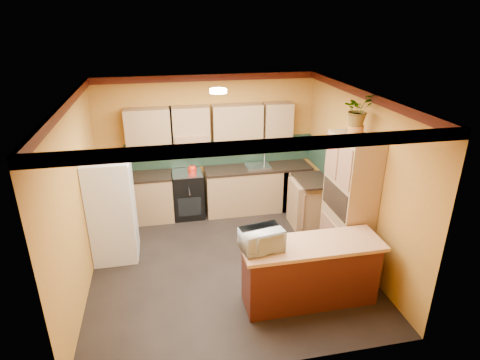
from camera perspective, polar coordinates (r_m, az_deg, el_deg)
name	(u,v)px	position (r m, az deg, el deg)	size (l,w,h in m)	color
room_shell	(224,134)	(5.98, -2.34, 6.62)	(4.24, 4.24, 2.72)	black
base_cabinets_back	(220,192)	(7.98, -2.92, -1.75)	(3.65, 0.60, 0.88)	tan
countertop_back	(219,171)	(7.80, -2.98, 1.33)	(3.65, 0.62, 0.04)	black
stove	(188,194)	(7.92, -7.39, -2.01)	(0.58, 0.58, 0.91)	black
kettle	(192,169)	(7.66, -6.82, 1.59)	(0.17, 0.17, 0.18)	red
sink	(258,166)	(7.93, 2.56, 1.97)	(0.48, 0.40, 0.03)	silver
base_cabinets_right	(312,203)	(7.66, 10.27, -3.22)	(0.60, 0.80, 0.88)	tan
countertop_right	(314,180)	(7.47, 10.51, -0.05)	(0.62, 0.80, 0.04)	black
fridge	(112,210)	(6.69, -17.77, -4.06)	(0.68, 0.66, 1.70)	silver
pantry	(349,203)	(6.37, 15.22, -3.16)	(0.48, 0.90, 2.10)	tan
fern_pot	(356,131)	(6.02, 16.11, 6.77)	(0.22, 0.22, 0.16)	#9F5D26
fern	(358,110)	(5.95, 16.43, 9.59)	(0.41, 0.35, 0.45)	tan
breakfast_bar	(310,274)	(5.71, 9.91, -13.05)	(1.80, 0.55, 0.88)	#501E12
bar_top	(312,245)	(5.45, 10.24, -9.08)	(1.90, 0.65, 0.05)	tan
microwave	(262,239)	(5.17, 3.09, -8.42)	(0.53, 0.36, 0.29)	silver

